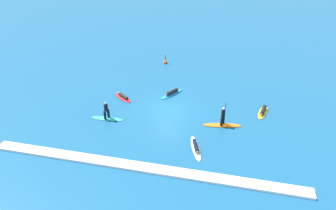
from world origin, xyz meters
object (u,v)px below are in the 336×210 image
(marker_buoy, at_px, (165,62))
(surfer_on_orange_board, at_px, (222,121))
(surfer_on_white_board, at_px, (196,147))
(surfer_on_teal_board, at_px, (107,114))
(surfer_on_red_board, at_px, (123,97))
(surfer_on_yellow_board, at_px, (263,111))
(surfer_on_blue_board, at_px, (172,93))

(marker_buoy, bearing_deg, surfer_on_orange_board, -57.29)
(surfer_on_white_board, distance_m, surfer_on_teal_board, 8.46)
(surfer_on_red_board, xyz_separation_m, surfer_on_yellow_board, (13.17, 0.21, 0.03))
(surfer_on_teal_board, bearing_deg, surfer_on_orange_board, -174.87)
(surfer_on_yellow_board, bearing_deg, surfer_on_teal_board, -59.39)
(surfer_on_white_board, xyz_separation_m, surfer_on_teal_board, (-8.11, 2.39, 0.33))
(surfer_on_teal_board, bearing_deg, marker_buoy, -100.75)
(surfer_on_orange_board, distance_m, marker_buoy, 14.29)
(surfer_on_orange_board, bearing_deg, surfer_on_yellow_board, 30.09)
(surfer_on_white_board, height_order, surfer_on_yellow_board, surfer_on_yellow_board)
(surfer_on_teal_board, xyz_separation_m, surfer_on_orange_board, (9.81, 1.18, -0.04))
(surfer_on_teal_board, relative_size, surfer_on_orange_board, 0.87)
(surfer_on_white_board, distance_m, surfer_on_yellow_board, 8.25)
(surfer_on_white_board, distance_m, surfer_on_blue_board, 8.81)
(surfer_on_yellow_board, relative_size, marker_buoy, 2.13)
(surfer_on_teal_board, distance_m, surfer_on_blue_board, 7.25)
(surfer_on_white_board, distance_m, surfer_on_red_board, 10.20)
(surfer_on_blue_board, height_order, marker_buoy, marker_buoy)
(surfer_on_teal_board, distance_m, surfer_on_orange_board, 9.89)
(surfer_on_white_board, relative_size, surfer_on_red_board, 1.32)
(surfer_on_red_board, bearing_deg, surfer_on_white_board, 179.58)
(surfer_on_teal_board, bearing_deg, surfer_on_blue_board, -130.45)
(surfer_on_orange_board, distance_m, surfer_on_blue_board, 6.93)
(surfer_on_red_board, height_order, surfer_on_orange_board, surfer_on_orange_board)
(surfer_on_blue_board, bearing_deg, surfer_on_yellow_board, 112.18)
(surfer_on_blue_board, relative_size, marker_buoy, 2.34)
(surfer_on_orange_board, relative_size, surfer_on_blue_board, 1.14)
(surfer_on_teal_board, relative_size, surfer_on_blue_board, 1.00)
(surfer_on_teal_board, relative_size, marker_buoy, 2.33)
(surfer_on_teal_board, height_order, surfer_on_red_board, surfer_on_teal_board)
(surfer_on_white_board, bearing_deg, surfer_on_teal_board, -124.27)
(surfer_on_red_board, bearing_deg, surfer_on_orange_board, -157.95)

